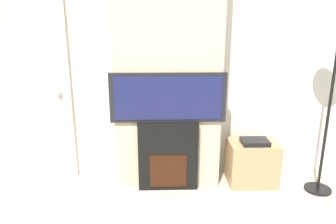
% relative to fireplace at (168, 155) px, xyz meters
% --- Properties ---
extents(wall_back, '(6.00, 0.06, 2.70)m').
position_rel_fireplace_xyz_m(wall_back, '(0.00, 0.38, 0.98)').
color(wall_back, silver).
rests_on(wall_back, ground_plane).
extents(chimney_breast, '(1.11, 0.35, 2.70)m').
position_rel_fireplace_xyz_m(chimney_breast, '(0.00, 0.18, 0.98)').
color(chimney_breast, beige).
rests_on(chimney_breast, ground_plane).
extents(fireplace, '(0.63, 0.15, 0.75)m').
position_rel_fireplace_xyz_m(fireplace, '(0.00, 0.00, 0.00)').
color(fireplace, black).
rests_on(fireplace, ground_plane).
extents(television, '(1.18, 0.07, 0.51)m').
position_rel_fireplace_xyz_m(television, '(0.00, -0.00, 0.63)').
color(television, black).
rests_on(television, fireplace).
extents(floor_lamp, '(0.30, 0.30, 1.82)m').
position_rel_fireplace_xyz_m(floor_lamp, '(1.61, -0.11, 1.02)').
color(floor_lamp, black).
rests_on(floor_lamp, ground_plane).
extents(media_stand, '(0.52, 0.38, 0.53)m').
position_rel_fireplace_xyz_m(media_stand, '(0.93, 0.07, -0.13)').
color(media_stand, tan).
rests_on(media_stand, ground_plane).
extents(entry_door, '(0.83, 0.09, 2.08)m').
position_rel_fireplace_xyz_m(entry_door, '(-1.47, 0.32, 0.67)').
color(entry_door, beige).
rests_on(entry_door, ground_plane).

